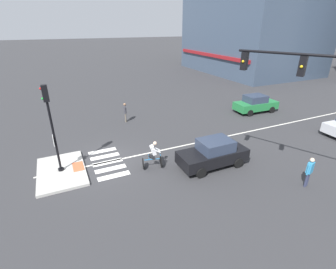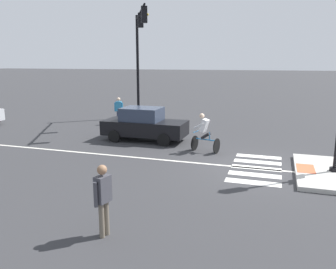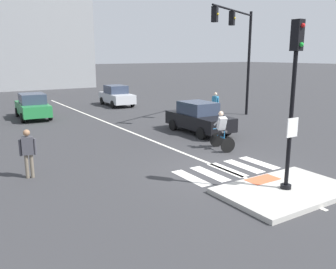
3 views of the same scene
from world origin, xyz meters
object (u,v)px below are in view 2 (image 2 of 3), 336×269
object	(u,v)px
traffic_light_mast	(139,46)
cyclist	(204,132)
car_black_eastbound_mid	(144,124)
pedestrian_waiting_far_side	(119,108)
pedestrian_at_curb_left	(103,195)

from	to	relation	value
traffic_light_mast	cyclist	world-z (taller)	traffic_light_mast
traffic_light_mast	car_black_eastbound_mid	world-z (taller)	traffic_light_mast
pedestrian_waiting_far_side	traffic_light_mast	bearing A→B (deg)	-49.57
pedestrian_at_curb_left	pedestrian_waiting_far_side	bearing A→B (deg)	24.55
traffic_light_mast	pedestrian_waiting_far_side	xyz separation A→B (m)	(-0.92, 1.08, -3.82)
cyclist	pedestrian_at_curb_left	world-z (taller)	cyclist
cyclist	pedestrian_waiting_far_side	xyz separation A→B (m)	(5.02, 6.51, 0.11)
car_black_eastbound_mid	pedestrian_at_curb_left	xyz separation A→B (m)	(-9.16, -2.69, 0.17)
car_black_eastbound_mid	cyclist	distance (m)	3.52
pedestrian_waiting_far_side	car_black_eastbound_mid	bearing A→B (deg)	-139.60
cyclist	pedestrian_waiting_far_side	size ratio (longest dim) A/B	1.01
car_black_eastbound_mid	traffic_light_mast	bearing A→B (deg)	24.46
traffic_light_mast	pedestrian_waiting_far_side	distance (m)	4.08
car_black_eastbound_mid	pedestrian_at_curb_left	size ratio (longest dim) A/B	2.46
traffic_light_mast	pedestrian_at_curb_left	bearing A→B (deg)	-160.78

